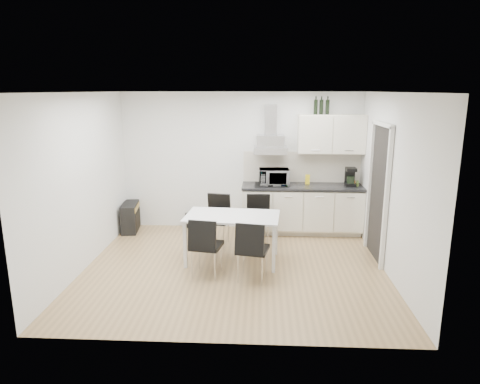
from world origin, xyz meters
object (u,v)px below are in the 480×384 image
(chair_near_left, at_px, (207,246))
(chair_near_right, at_px, (253,250))
(chair_far_left, at_px, (216,221))
(floor_speaker, at_px, (191,220))
(dining_table, at_px, (232,220))
(chair_far_right, at_px, (258,222))
(kitchenette, at_px, (304,189))
(guitar_amp, at_px, (130,217))

(chair_near_left, xyz_separation_m, chair_near_right, (0.67, -0.12, 0.00))
(chair_far_left, height_order, floor_speaker, chair_far_left)
(chair_far_left, distance_m, chair_near_left, 1.22)
(chair_near_left, bearing_deg, chair_near_right, -0.33)
(dining_table, bearing_deg, floor_speaker, 123.89)
(chair_far_left, bearing_deg, chair_near_left, 99.16)
(chair_far_left, bearing_deg, chair_far_right, -170.10)
(dining_table, height_order, chair_near_right, chair_near_right)
(dining_table, bearing_deg, chair_far_right, 64.58)
(kitchenette, height_order, chair_near_left, kitchenette)
(floor_speaker, bearing_deg, chair_far_right, -13.22)
(chair_near_right, distance_m, floor_speaker, 2.63)
(kitchenette, relative_size, guitar_amp, 3.73)
(chair_far_right, relative_size, guitar_amp, 1.30)
(dining_table, bearing_deg, chair_far_left, 119.91)
(chair_near_right, xyz_separation_m, guitar_amp, (-2.38, 2.04, -0.17))
(floor_speaker, bearing_deg, chair_near_left, -52.29)
(chair_near_right, bearing_deg, kitchenette, 77.75)
(dining_table, height_order, guitar_amp, dining_table)
(guitar_amp, distance_m, floor_speaker, 1.16)
(dining_table, height_order, floor_speaker, dining_table)
(floor_speaker, bearing_deg, dining_table, -37.92)
(chair_far_left, distance_m, floor_speaker, 1.16)
(dining_table, relative_size, chair_near_right, 1.69)
(chair_far_left, height_order, chair_near_left, same)
(chair_far_right, distance_m, chair_near_right, 1.34)
(chair_near_right, bearing_deg, guitar_amp, 150.13)
(kitchenette, height_order, chair_far_left, kitchenette)
(guitar_amp, bearing_deg, chair_near_left, -56.54)
(dining_table, bearing_deg, guitar_amp, 150.39)
(chair_near_left, bearing_deg, dining_table, 67.91)
(chair_far_left, xyz_separation_m, floor_speaker, (-0.60, 0.95, -0.29))
(kitchenette, height_order, guitar_amp, kitchenette)
(chair_far_right, bearing_deg, kitchenette, -136.81)
(chair_far_left, xyz_separation_m, chair_near_right, (0.66, -1.34, 0.00))
(chair_far_left, bearing_deg, guitar_amp, -12.49)
(chair_near_left, relative_size, floor_speaker, 2.99)
(chair_near_right, distance_m, guitar_amp, 3.14)
(floor_speaker, bearing_deg, chair_near_right, -38.72)
(kitchenette, xyz_separation_m, chair_near_left, (-1.57, -2.01, -0.39))
(dining_table, xyz_separation_m, chair_near_right, (0.33, -0.66, -0.23))
(floor_speaker, bearing_deg, chair_far_left, -35.25)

